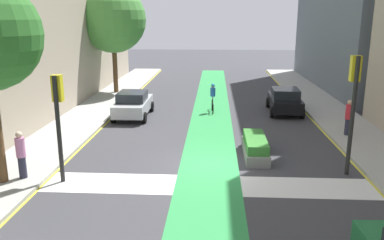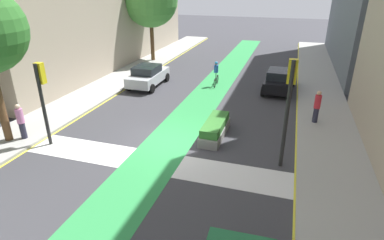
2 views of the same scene
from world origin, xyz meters
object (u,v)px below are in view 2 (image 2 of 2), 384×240
(pedestrian_sidewalk_right_a, at_px, (317,106))
(car_silver_left_far, at_px, (148,76))
(pedestrian_sidewalk_left_a, at_px, (21,121))
(traffic_signal_near_right, at_px, (289,94))
(median_planter, at_px, (215,129))
(traffic_signal_near_left, at_px, (42,89))
(car_black_right_far, at_px, (279,80))
(cyclist_in_lane, at_px, (216,73))

(pedestrian_sidewalk_right_a, bearing_deg, car_silver_left_far, 162.49)
(pedestrian_sidewalk_left_a, bearing_deg, traffic_signal_near_right, 7.08)
(traffic_signal_near_right, bearing_deg, median_planter, 151.64)
(pedestrian_sidewalk_right_a, xyz_separation_m, median_planter, (-4.88, -3.00, -0.66))
(car_silver_left_far, xyz_separation_m, pedestrian_sidewalk_right_a, (11.61, -3.66, 0.26))
(traffic_signal_near_left, bearing_deg, car_silver_left_far, 86.25)
(median_planter, bearing_deg, car_silver_left_far, 135.29)
(median_planter, bearing_deg, traffic_signal_near_right, -28.36)
(car_black_right_far, bearing_deg, pedestrian_sidewalk_right_a, -67.13)
(car_silver_left_far, xyz_separation_m, pedestrian_sidewalk_left_a, (-2.08, -9.97, 0.26))
(car_black_right_far, height_order, pedestrian_sidewalk_left_a, pedestrian_sidewalk_left_a)
(car_black_right_far, xyz_separation_m, pedestrian_sidewalk_left_a, (-11.45, -11.62, 0.26))
(traffic_signal_near_right, xyz_separation_m, median_planter, (-3.34, 1.80, -2.77))
(traffic_signal_near_left, distance_m, cyclist_in_lane, 12.69)
(cyclist_in_lane, bearing_deg, traffic_signal_near_left, -115.71)
(car_black_right_far, relative_size, car_silver_left_far, 1.01)
(traffic_signal_near_right, bearing_deg, pedestrian_sidewalk_left_a, -172.92)
(traffic_signal_near_right, xyz_separation_m, car_black_right_far, (-0.70, 10.11, -2.37))
(traffic_signal_near_right, xyz_separation_m, pedestrian_sidewalk_left_a, (-12.15, -1.51, -2.12))
(car_black_right_far, bearing_deg, pedestrian_sidewalk_left_a, -134.56)
(pedestrian_sidewalk_right_a, distance_m, median_planter, 5.76)
(car_silver_left_far, xyz_separation_m, median_planter, (6.73, -6.66, -0.40))
(cyclist_in_lane, relative_size, pedestrian_sidewalk_right_a, 1.04)
(car_silver_left_far, bearing_deg, pedestrian_sidewalk_right_a, -17.51)
(traffic_signal_near_right, xyz_separation_m, pedestrian_sidewalk_right_a, (1.54, 4.80, -2.11))
(car_silver_left_far, height_order, cyclist_in_lane, cyclist_in_lane)
(pedestrian_sidewalk_left_a, relative_size, median_planter, 0.57)
(traffic_signal_near_right, distance_m, pedestrian_sidewalk_right_a, 5.46)
(pedestrian_sidewalk_right_a, bearing_deg, car_black_right_far, 112.87)
(car_silver_left_far, relative_size, pedestrian_sidewalk_left_a, 2.38)
(traffic_signal_near_left, bearing_deg, median_planter, 22.85)
(pedestrian_sidewalk_left_a, distance_m, median_planter, 9.43)
(traffic_signal_near_right, distance_m, median_planter, 4.70)
(pedestrian_sidewalk_right_a, xyz_separation_m, pedestrian_sidewalk_left_a, (-13.69, -6.31, -0.01))
(car_silver_left_far, bearing_deg, car_black_right_far, 10.01)
(traffic_signal_near_right, relative_size, traffic_signal_near_left, 1.15)
(traffic_signal_near_left, relative_size, car_black_right_far, 0.92)
(car_black_right_far, xyz_separation_m, pedestrian_sidewalk_right_a, (2.24, -5.32, 0.26))
(car_silver_left_far, bearing_deg, cyclist_in_lane, 17.93)
(cyclist_in_lane, height_order, pedestrian_sidewalk_right_a, pedestrian_sidewalk_right_a)
(traffic_signal_near_right, bearing_deg, car_black_right_far, 93.97)
(traffic_signal_near_right, height_order, traffic_signal_near_left, traffic_signal_near_right)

